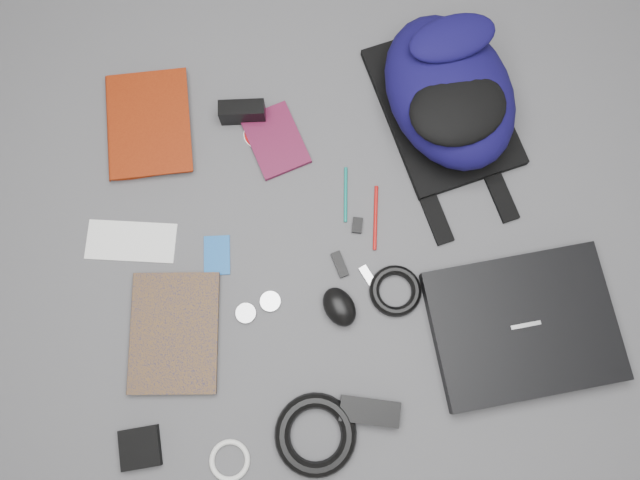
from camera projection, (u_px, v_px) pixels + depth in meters
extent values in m
plane|color=#4F4F51|center=(320.00, 242.00, 1.48)|extent=(4.00, 4.00, 0.00)
cube|color=black|center=(523.00, 326.00, 1.42)|extent=(0.41, 0.33, 0.04)
imported|color=maroon|center=(107.00, 129.00, 1.53)|extent=(0.23, 0.29, 0.03)
imported|color=#99630A|center=(130.00, 333.00, 1.42)|extent=(0.25, 0.31, 0.02)
cube|color=white|center=(131.00, 241.00, 1.48)|extent=(0.23, 0.15, 0.00)
cube|color=#490E26|center=(275.00, 141.00, 1.53)|extent=(0.16, 0.19, 0.01)
cube|color=black|center=(242.00, 112.00, 1.53)|extent=(0.12, 0.06, 0.06)
cylinder|color=white|center=(260.00, 134.00, 1.54)|extent=(0.10, 0.10, 0.00)
cylinder|color=#0C7467|center=(346.00, 195.00, 1.51)|extent=(0.04, 0.14, 0.01)
cylinder|color=#B10F0D|center=(376.00, 218.00, 1.49)|extent=(0.05, 0.16, 0.01)
cube|color=#1657A7|center=(217.00, 255.00, 1.47)|extent=(0.07, 0.10, 0.00)
cube|color=black|center=(340.00, 264.00, 1.47)|extent=(0.03, 0.06, 0.01)
cube|color=silver|center=(367.00, 275.00, 1.46)|extent=(0.03, 0.05, 0.01)
cube|color=black|center=(357.00, 225.00, 1.49)|extent=(0.03, 0.04, 0.01)
ellipsoid|color=black|center=(339.00, 307.00, 1.42)|extent=(0.10, 0.11, 0.05)
cylinder|color=#ACACAE|center=(246.00, 313.00, 1.44)|extent=(0.05, 0.05, 0.01)
cylinder|color=silver|center=(270.00, 301.00, 1.45)|extent=(0.06, 0.06, 0.01)
torus|color=black|center=(395.00, 291.00, 1.44)|extent=(0.15, 0.15, 0.02)
cube|color=black|center=(370.00, 411.00, 1.38)|extent=(0.14, 0.10, 0.03)
torus|color=black|center=(316.00, 435.00, 1.37)|extent=(0.23, 0.23, 0.04)
cube|color=black|center=(140.00, 448.00, 1.37)|extent=(0.09, 0.09, 0.02)
torus|color=white|center=(230.00, 460.00, 1.37)|extent=(0.10, 0.10, 0.01)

